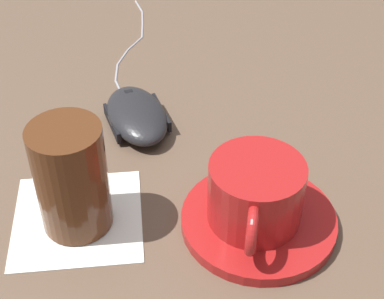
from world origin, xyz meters
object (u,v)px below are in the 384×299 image
Objects in this scene: coffee_cup at (256,193)px; computer_mouse at (137,115)px; drinking_glass at (71,178)px; saucer at (258,221)px.

coffee_cup is 0.21m from computer_mouse.
computer_mouse is 1.18× the size of drinking_glass.
drinking_glass is at bearing 167.03° from computer_mouse.
coffee_cup reaches higher than computer_mouse.
saucer is 1.35× the size of drinking_glass.
drinking_glass reaches higher than saucer.
drinking_glass reaches higher than coffee_cup.
drinking_glass is (-0.01, 0.18, 0.05)m from saucer.
coffee_cup is 1.06× the size of drinking_glass.
drinking_glass is at bearing 92.35° from saucer.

